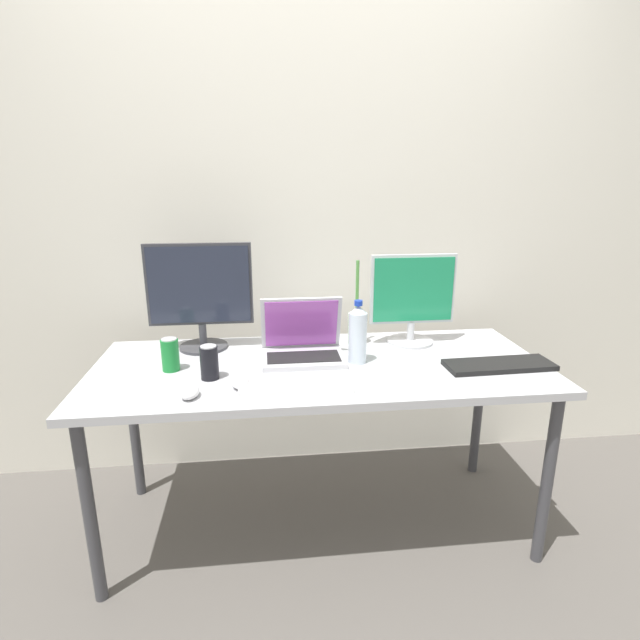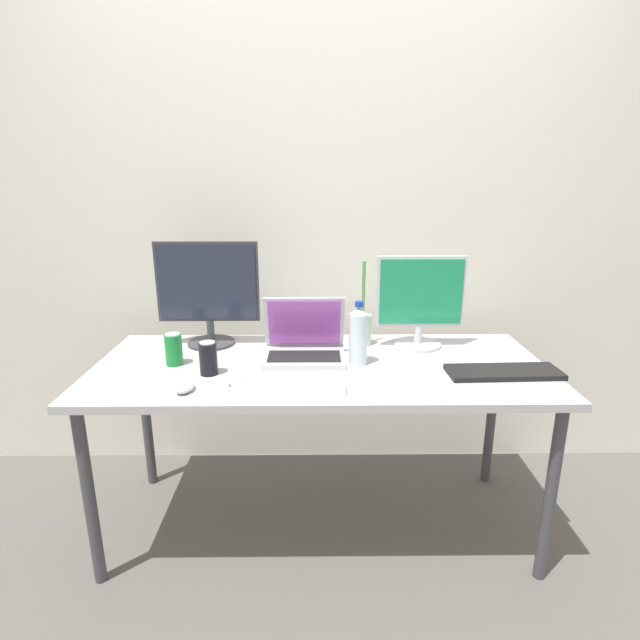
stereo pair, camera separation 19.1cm
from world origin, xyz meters
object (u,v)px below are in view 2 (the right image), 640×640
Objects in this scene: laptop_silver at (304,344)px; water_bottle at (358,336)px; monitor_center at (420,300)px; soda_can_near_keyboard at (208,358)px; keyboard_aux at (289,385)px; keyboard_main at (504,372)px; bamboo_vase at (363,327)px; work_desk at (320,378)px; monitor_left at (208,290)px; soda_can_by_laptop at (174,349)px; mouse_by_keyboard at (185,386)px; mouse_by_laptop at (236,378)px.

water_bottle is at bearing -19.77° from laptop_silver.
laptop_silver is at bearing 160.23° from water_bottle.
monitor_center is 1.20× the size of laptop_silver.
monitor_center reaches higher than soda_can_near_keyboard.
keyboard_aux is (-0.05, -0.30, -0.05)m from laptop_silver.
keyboard_main is 1.13× the size of bamboo_vase.
bamboo_vase is at bearing 51.15° from work_desk.
monitor_left is at bearing 99.95° from soda_can_near_keyboard.
work_desk is 4.49× the size of monitor_center.
monitor_center is at bearing -2.04° from monitor_left.
monitor_left reaches higher than keyboard_aux.
monitor_center is 0.94× the size of keyboard_main.
bamboo_vase is (-0.50, 0.35, 0.07)m from keyboard_main.
keyboard_main is (0.75, -0.19, -0.05)m from laptop_silver.
monitor_center reaches higher than laptop_silver.
soda_can_near_keyboard is 1.00× the size of soda_can_by_laptop.
monitor_left is 4.79× the size of mouse_by_keyboard.
water_bottle is at bearing 41.74° from keyboard_aux.
monitor_center is at bearing -5.41° from bamboo_vase.
soda_can_near_keyboard is at bearing -170.00° from water_bottle.
soda_can_by_laptop is at bearing 145.59° from mouse_by_laptop.
soda_can_by_laptop is at bearing 179.90° from work_desk.
laptop_silver reaches higher than mouse_by_laptop.
bamboo_vase is at bearing 40.97° from mouse_by_laptop.
mouse_by_keyboard reaches higher than keyboard_main.
mouse_by_keyboard is at bearing -143.35° from bamboo_vase.
monitor_left is 0.32m from soda_can_by_laptop.
keyboard_main is at bearing -0.90° from soda_can_near_keyboard.
keyboard_main is at bearing -12.32° from water_bottle.
monitor_center is 3.12× the size of soda_can_by_laptop.
laptop_silver is at bearing 44.85° from mouse_by_keyboard.
soda_can_by_laptop is (-0.51, -0.07, 0.01)m from laptop_silver.
water_bottle is at bearing 22.83° from mouse_by_laptop.
bamboo_vase reaches higher than work_desk.
work_desk is at bearing -153.77° from monitor_center.
water_bottle is (0.21, -0.08, 0.06)m from laptop_silver.
laptop_silver is 3.48× the size of mouse_by_keyboard.
soda_can_near_keyboard is at bearing -159.81° from monitor_center.
bamboo_vase is (0.19, 0.23, 0.14)m from work_desk.
keyboard_aux reaches higher than work_desk.
keyboard_aux is (-0.54, -0.44, -0.19)m from monitor_center.
keyboard_main is at bearing -17.23° from monitor_left.
keyboard_main is 0.80m from keyboard_aux.
water_bottle is (0.26, 0.23, 0.11)m from keyboard_aux.
monitor_center is at bearing 39.68° from keyboard_aux.
soda_can_near_keyboard is (0.06, -0.34, -0.18)m from monitor_left.
mouse_by_keyboard is 0.67m from water_bottle.
work_desk is 0.54m from mouse_by_keyboard.
keyboard_main is 1.16m from mouse_by_keyboard.
laptop_silver is (-0.06, 0.08, 0.12)m from work_desk.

